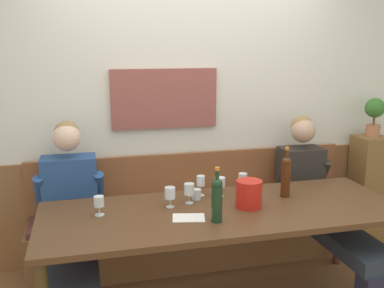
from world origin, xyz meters
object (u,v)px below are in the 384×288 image
(wine_bottle_green_tall, at_px, (217,198))
(ice_bucket, at_px, (249,194))
(dining_table, at_px, (223,219))
(wine_glass_near_bucket, at_px, (243,179))
(wine_glass_right_end, at_px, (189,190))
(wall_bench, at_px, (197,231))
(water_tumbler_right, at_px, (196,194))
(person_center_right_seat, at_px, (320,199))
(wine_glass_mid_left, at_px, (99,203))
(wine_glass_by_bottle, at_px, (201,182))
(potted_plant, at_px, (374,113))
(wine_glass_left_end, at_px, (170,194))
(wine_glass_center_front, at_px, (220,183))
(person_center_left_seat, at_px, (70,222))
(wine_bottle_clear_water, at_px, (286,175))

(wine_bottle_green_tall, bearing_deg, ice_bucket, 33.41)
(dining_table, relative_size, wine_glass_near_bucket, 16.61)
(wine_bottle_green_tall, relative_size, wine_glass_near_bucket, 2.41)
(ice_bucket, relative_size, wine_glass_right_end, 1.32)
(wall_bench, height_order, water_tumbler_right, wall_bench)
(person_center_right_seat, distance_m, wine_glass_near_bucket, 0.74)
(wine_bottle_green_tall, height_order, wine_glass_mid_left, wine_bottle_green_tall)
(wine_glass_by_bottle, xyz_separation_m, potted_plant, (1.77, 0.44, 0.38))
(person_center_right_seat, xyz_separation_m, wine_glass_left_end, (-1.30, -0.21, 0.22))
(wine_glass_center_front, bearing_deg, potted_plant, 16.77)
(person_center_left_seat, relative_size, person_center_right_seat, 1.00)
(dining_table, relative_size, wine_glass_by_bottle, 16.14)
(wine_glass_left_end, relative_size, wine_glass_by_bottle, 0.93)
(person_center_right_seat, height_order, wine_glass_near_bucket, person_center_right_seat)
(wine_bottle_green_tall, relative_size, wine_glass_mid_left, 2.74)
(wall_bench, height_order, potted_plant, potted_plant)
(wine_glass_by_bottle, relative_size, water_tumbler_right, 1.98)
(person_center_right_seat, relative_size, wine_glass_near_bucket, 8.99)
(wine_glass_center_front, bearing_deg, wine_glass_by_bottle, 160.10)
(wine_glass_mid_left, bearing_deg, ice_bucket, -5.54)
(wine_bottle_clear_water, height_order, wine_glass_left_end, wine_bottle_clear_water)
(person_center_left_seat, relative_size, wine_glass_center_front, 9.20)
(person_center_left_seat, height_order, wine_glass_near_bucket, person_center_left_seat)
(wine_glass_by_bottle, bearing_deg, wine_bottle_clear_water, -15.77)
(dining_table, distance_m, potted_plant, 1.94)
(person_center_right_seat, relative_size, wine_glass_center_front, 9.24)
(wall_bench, relative_size, wine_bottle_green_tall, 7.73)
(wine_glass_mid_left, bearing_deg, wine_bottle_clear_water, 1.72)
(wine_glass_mid_left, bearing_deg, dining_table, -6.54)
(person_center_left_seat, height_order, wine_glass_by_bottle, person_center_left_seat)
(wine_glass_by_bottle, relative_size, wine_glass_mid_left, 1.17)
(wine_glass_near_bucket, xyz_separation_m, potted_plant, (1.44, 0.45, 0.39))
(wine_glass_left_end, xyz_separation_m, wine_glass_by_bottle, (0.27, 0.18, 0.01))
(wine_glass_near_bucket, xyz_separation_m, wine_glass_by_bottle, (-0.33, 0.00, 0.00))
(wine_glass_center_front, height_order, wine_glass_by_bottle, wine_glass_by_bottle)
(person_center_left_seat, relative_size, wine_glass_by_bottle, 8.70)
(wine_bottle_clear_water, xyz_separation_m, wine_glass_left_end, (-0.88, -0.01, -0.07))
(wine_glass_right_end, distance_m, wine_glass_mid_left, 0.64)
(ice_bucket, relative_size, wine_bottle_green_tall, 0.53)
(wine_bottle_green_tall, height_order, wine_glass_center_front, wine_bottle_green_tall)
(wine_glass_left_end, relative_size, wine_glass_near_bucket, 0.96)
(ice_bucket, height_order, wine_bottle_green_tall, wine_bottle_green_tall)
(wall_bench, xyz_separation_m, dining_table, (0.00, -0.72, 0.40))
(wine_glass_center_front, height_order, wine_glass_right_end, same)
(person_center_right_seat, bearing_deg, wine_glass_by_bottle, -178.02)
(person_center_left_seat, distance_m, wine_glass_by_bottle, 0.98)
(wine_glass_center_front, bearing_deg, dining_table, -102.37)
(person_center_right_seat, height_order, wine_bottle_green_tall, person_center_right_seat)
(wine_glass_left_end, height_order, wine_glass_right_end, wine_glass_right_end)
(ice_bucket, bearing_deg, potted_plant, 26.56)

